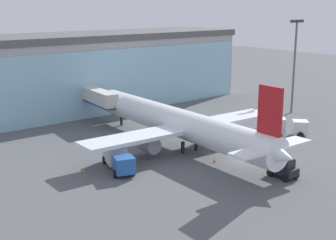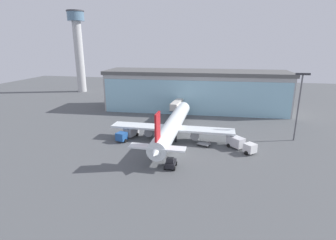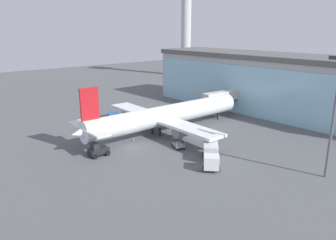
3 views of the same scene
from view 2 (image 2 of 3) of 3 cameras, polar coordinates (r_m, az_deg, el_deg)
The scene contains 12 objects.
ground at distance 57.83m, azimuth 1.51°, elevation -7.35°, with size 240.00×240.00×0.00m, color #545659.
terminal_building at distance 94.39m, azimuth 6.00°, elevation 6.41°, with size 64.50×18.91×14.02m.
jet_bridge at distance 85.18m, azimuth 2.25°, elevation 3.50°, with size 3.10×13.56×5.62m.
control_tower at distance 136.37m, azimuth -18.97°, elevation 15.38°, with size 8.05×8.05×37.69m.
apron_light_mast at distance 69.97m, azimuth 26.65°, elevation 3.73°, with size 3.20×0.40×16.65m.
airplane at distance 65.50m, azimuth 1.04°, elevation -1.19°, with size 30.38×39.15×10.83m.
catering_truck at distance 67.13m, azimuth -8.63°, elevation -2.75°, with size 4.04×7.62×2.65m.
fuel_truck at distance 61.58m, azimuth 15.41°, elevation -4.97°, with size 6.73×6.70×2.65m.
baggage_cart at distance 62.31m, azimuth 7.76°, elevation -5.20°, with size 3.19×2.49×1.50m.
pushback_tug at distance 51.32m, azimuth 0.57°, elevation -9.38°, with size 2.22×3.24×2.30m.
safety_cone_nose at distance 59.87m, azimuth -0.42°, elevation -6.20°, with size 0.36×0.36×0.55m, color orange.
safety_cone_wingtip at distance 69.96m, azimuth -11.24°, elevation -3.12°, with size 0.36×0.36×0.55m, color orange.
Camera 2 is at (9.37, -52.08, 23.33)m, focal length 28.00 mm.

